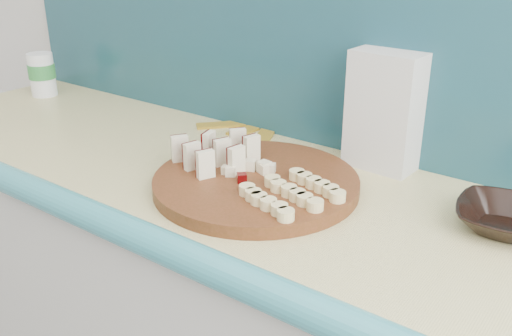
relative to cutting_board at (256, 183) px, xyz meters
name	(u,v)px	position (x,y,z in m)	size (l,w,h in m)	color
backsplash	(338,44)	(0.01, 0.31, 0.24)	(2.20, 0.02, 0.50)	teal
cutting_board	(256,183)	(0.00, 0.00, 0.00)	(0.42, 0.42, 0.03)	#46280F
apple_wedges	(217,152)	(-0.11, 0.00, 0.04)	(0.17, 0.18, 0.06)	#F8EDC6
apple_chunks	(248,168)	(-0.03, 0.01, 0.02)	(0.06, 0.06, 0.02)	beige
banana_slices	(292,193)	(0.11, -0.04, 0.02)	(0.19, 0.19, 0.02)	#F3DB94
brown_bowl	(507,219)	(0.46, 0.13, 0.01)	(0.18, 0.18, 0.04)	black
flour_bag	(387,110)	(0.16, 0.27, 0.12)	(0.15, 0.11, 0.26)	silver
canister	(42,74)	(-0.96, 0.16, 0.06)	(0.08, 0.08, 0.13)	white
banana_peel	(250,129)	(-0.23, 0.28, -0.01)	(0.25, 0.22, 0.01)	gold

